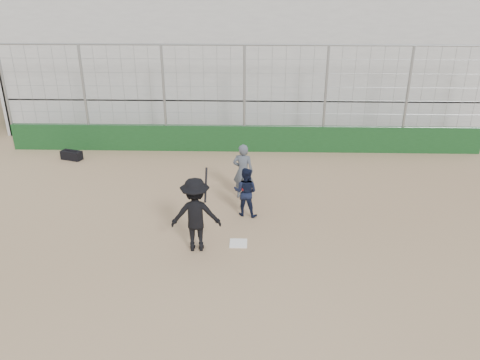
{
  "coord_description": "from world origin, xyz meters",
  "views": [
    {
      "loc": [
        0.34,
        -10.19,
        6.11
      ],
      "look_at": [
        0.0,
        1.4,
        1.15
      ],
      "focal_mm": 35.0,
      "sensor_mm": 36.0,
      "label": 1
    }
  ],
  "objects_px": {
    "umpire": "(243,174)",
    "equipment_bag": "(72,155)",
    "catcher_crouched": "(245,199)",
    "batter_at_plate": "(196,215)"
  },
  "relations": [
    {
      "from": "catcher_crouched",
      "to": "equipment_bag",
      "type": "height_order",
      "value": "catcher_crouched"
    },
    {
      "from": "batter_at_plate",
      "to": "equipment_bag",
      "type": "xyz_separation_m",
      "value": [
        -5.34,
        6.09,
        -0.77
      ]
    },
    {
      "from": "catcher_crouched",
      "to": "umpire",
      "type": "xyz_separation_m",
      "value": [
        -0.1,
        1.19,
        0.28
      ]
    },
    {
      "from": "umpire",
      "to": "equipment_bag",
      "type": "bearing_deg",
      "value": -16.17
    },
    {
      "from": "umpire",
      "to": "equipment_bag",
      "type": "height_order",
      "value": "umpire"
    },
    {
      "from": "catcher_crouched",
      "to": "equipment_bag",
      "type": "relative_size",
      "value": 1.18
    },
    {
      "from": "batter_at_plate",
      "to": "umpire",
      "type": "height_order",
      "value": "batter_at_plate"
    },
    {
      "from": "batter_at_plate",
      "to": "umpire",
      "type": "relative_size",
      "value": 1.31
    },
    {
      "from": "catcher_crouched",
      "to": "umpire",
      "type": "distance_m",
      "value": 1.22
    },
    {
      "from": "umpire",
      "to": "catcher_crouched",
      "type": "bearing_deg",
      "value": 104.24
    }
  ]
}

